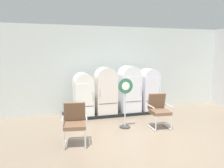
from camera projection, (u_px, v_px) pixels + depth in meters
ground at (157, 145)px, 5.81m from camera, size 12.00×10.00×0.05m
back_wall at (111, 69)px, 9.05m from camera, size 11.76×0.12×3.16m
display_plinth at (116, 112)px, 8.65m from camera, size 3.76×0.95×0.10m
refrigerator_0 at (83, 93)px, 8.07m from camera, size 0.62×0.67×1.42m
refrigerator_1 at (106, 89)px, 8.27m from camera, size 0.70×0.62×1.60m
refrigerator_2 at (129, 87)px, 8.58m from camera, size 0.69×0.70×1.63m
refrigerator_3 at (149, 88)px, 8.80m from camera, size 0.60×0.65×1.51m
armchair_left at (75, 121)px, 5.76m from camera, size 0.66×0.71×1.00m
armchair_right at (159, 109)px, 7.03m from camera, size 0.63×0.67×1.00m
sign_stand at (125, 104)px, 6.99m from camera, size 0.44×0.32×1.46m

